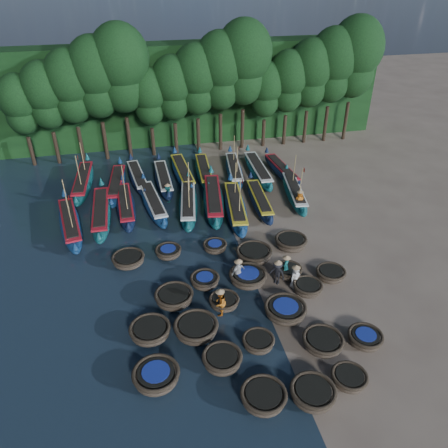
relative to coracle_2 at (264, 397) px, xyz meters
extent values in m
plane|color=#7D6C5B|center=(1.97, 9.92, -0.41)|extent=(120.00, 120.00, 0.00)
cube|color=black|center=(1.97, 33.42, 4.59)|extent=(40.00, 3.00, 10.00)
ellipsoid|color=#4E3F31|center=(0.00, 0.00, -0.09)|extent=(2.46, 2.46, 0.65)
torus|color=#372C20|center=(0.00, 0.00, 0.21)|extent=(2.18, 2.18, 0.20)
cylinder|color=black|center=(0.00, 0.00, 0.25)|extent=(1.66, 1.66, 0.06)
ellipsoid|color=#4E3F31|center=(2.24, -0.34, -0.07)|extent=(2.14, 2.14, 0.70)
torus|color=#372C20|center=(2.24, -0.34, 0.26)|extent=(2.16, 2.16, 0.21)
cylinder|color=black|center=(2.24, -0.34, 0.30)|extent=(1.63, 1.63, 0.06)
ellipsoid|color=#4E3F31|center=(4.28, 0.13, -0.13)|extent=(1.85, 1.85, 0.57)
torus|color=#372C20|center=(4.28, 0.13, 0.14)|extent=(1.77, 1.77, 0.17)
cylinder|color=black|center=(4.28, 0.13, 0.18)|extent=(1.34, 1.34, 0.05)
ellipsoid|color=#4E3F31|center=(-4.67, 2.16, -0.06)|extent=(2.76, 2.76, 0.70)
torus|color=#372C20|center=(-4.67, 2.16, 0.27)|extent=(2.31, 2.31, 0.21)
cylinder|color=black|center=(-4.67, 2.16, 0.31)|extent=(1.76, 1.76, 0.06)
cylinder|color=navy|center=(-4.67, 2.16, 0.35)|extent=(1.35, 1.35, 0.04)
ellipsoid|color=#4E3F31|center=(-1.39, 2.44, -0.06)|extent=(1.91, 1.91, 0.72)
torus|color=#372C20|center=(-1.39, 2.44, 0.28)|extent=(2.04, 2.04, 0.22)
cylinder|color=black|center=(-1.39, 2.44, 0.32)|extent=(1.53, 1.53, 0.07)
ellipsoid|color=#4E3F31|center=(0.69, 3.22, -0.11)|extent=(2.02, 2.02, 0.61)
torus|color=#372C20|center=(0.69, 3.22, 0.17)|extent=(1.72, 1.72, 0.18)
cylinder|color=black|center=(0.69, 3.22, 0.21)|extent=(1.29, 1.29, 0.06)
ellipsoid|color=#4E3F31|center=(3.95, 2.49, -0.10)|extent=(2.26, 2.26, 0.64)
torus|color=#372C20|center=(3.95, 2.49, 0.20)|extent=(2.18, 2.18, 0.19)
cylinder|color=black|center=(3.95, 2.49, 0.24)|extent=(1.66, 1.66, 0.06)
ellipsoid|color=#4E3F31|center=(6.23, 2.27, -0.11)|extent=(2.12, 2.12, 0.62)
torus|color=#372C20|center=(6.23, 2.27, 0.18)|extent=(1.87, 1.87, 0.19)
cylinder|color=black|center=(6.23, 2.27, 0.22)|extent=(1.41, 1.41, 0.06)
cylinder|color=navy|center=(6.23, 2.27, 0.26)|extent=(1.08, 1.08, 0.04)
ellipsoid|color=#4E3F31|center=(-4.73, 5.17, -0.08)|extent=(2.28, 2.28, 0.67)
torus|color=#372C20|center=(-4.73, 5.17, 0.24)|extent=(2.25, 2.25, 0.20)
cylinder|color=black|center=(-4.73, 5.17, 0.28)|extent=(1.71, 1.71, 0.06)
ellipsoid|color=#4E3F31|center=(-2.32, 4.79, -0.04)|extent=(2.44, 2.44, 0.75)
torus|color=#372C20|center=(-2.32, 4.79, 0.31)|extent=(2.43, 2.43, 0.23)
cylinder|color=black|center=(-2.32, 4.79, 0.35)|extent=(1.85, 1.85, 0.07)
ellipsoid|color=#4E3F31|center=(-0.37, 6.64, -0.13)|extent=(1.82, 1.82, 0.56)
torus|color=#372C20|center=(-0.37, 6.64, 0.13)|extent=(1.79, 1.79, 0.17)
cylinder|color=black|center=(-0.37, 6.64, 0.17)|extent=(1.36, 1.36, 0.05)
ellipsoid|color=#4E3F31|center=(2.82, 5.10, -0.06)|extent=(2.57, 2.57, 0.71)
torus|color=#372C20|center=(2.82, 5.10, 0.27)|extent=(2.42, 2.42, 0.21)
cylinder|color=black|center=(2.82, 5.10, 0.31)|extent=(1.85, 1.85, 0.06)
cylinder|color=navy|center=(2.82, 5.10, 0.36)|extent=(1.43, 1.43, 0.04)
ellipsoid|color=#4E3F31|center=(4.80, 6.73, -0.10)|extent=(1.83, 1.83, 0.62)
torus|color=#372C20|center=(4.80, 6.73, 0.19)|extent=(1.83, 1.83, 0.19)
cylinder|color=black|center=(4.80, 6.73, 0.22)|extent=(1.38, 1.38, 0.06)
ellipsoid|color=#4E3F31|center=(-3.17, 7.53, -0.06)|extent=(2.20, 2.20, 0.71)
torus|color=#372C20|center=(-3.17, 7.53, 0.27)|extent=(2.30, 2.30, 0.21)
cylinder|color=black|center=(-3.17, 7.53, 0.31)|extent=(1.75, 1.75, 0.06)
ellipsoid|color=#4E3F31|center=(-1.14, 8.68, -0.09)|extent=(2.22, 2.22, 0.65)
torus|color=#372C20|center=(-1.14, 8.68, 0.22)|extent=(1.84, 1.84, 0.20)
cylinder|color=black|center=(-1.14, 8.68, 0.26)|extent=(1.38, 1.38, 0.06)
cylinder|color=navy|center=(-1.14, 8.68, 0.30)|extent=(1.06, 1.06, 0.04)
ellipsoid|color=#4E3F31|center=(1.51, 8.39, -0.05)|extent=(2.80, 2.80, 0.72)
torus|color=#372C20|center=(1.51, 8.39, 0.28)|extent=(2.38, 2.38, 0.22)
cylinder|color=black|center=(1.51, 8.39, 0.33)|extent=(1.81, 1.81, 0.07)
cylinder|color=navy|center=(1.51, 8.39, 0.37)|extent=(1.40, 1.40, 0.04)
ellipsoid|color=#4E3F31|center=(4.21, 8.49, -0.12)|extent=(1.95, 1.95, 0.60)
torus|color=#372C20|center=(4.21, 8.49, 0.17)|extent=(1.75, 1.75, 0.18)
cylinder|color=black|center=(4.21, 8.49, 0.20)|extent=(1.32, 1.32, 0.05)
ellipsoid|color=#4E3F31|center=(6.72, 7.68, -0.11)|extent=(2.03, 2.03, 0.61)
torus|color=#372C20|center=(6.72, 7.68, 0.17)|extent=(1.89, 1.89, 0.18)
cylinder|color=black|center=(6.72, 7.68, 0.21)|extent=(1.43, 1.43, 0.06)
ellipsoid|color=#4E3F31|center=(-5.66, 11.89, -0.10)|extent=(2.37, 2.37, 0.63)
torus|color=#372C20|center=(-5.66, 11.89, 0.20)|extent=(2.17, 2.17, 0.19)
cylinder|color=black|center=(-5.66, 11.89, 0.24)|extent=(1.66, 1.66, 0.06)
ellipsoid|color=#4E3F31|center=(-3.00, 12.20, -0.11)|extent=(1.66, 1.66, 0.61)
torus|color=#372C20|center=(-3.00, 12.20, 0.17)|extent=(1.79, 1.79, 0.18)
cylinder|color=black|center=(-3.00, 12.20, 0.21)|extent=(1.35, 1.35, 0.06)
cylinder|color=navy|center=(-3.00, 12.20, 0.25)|extent=(1.04, 1.04, 0.04)
ellipsoid|color=#4E3F31|center=(0.20, 12.16, -0.12)|extent=(1.90, 1.90, 0.59)
torus|color=#372C20|center=(0.20, 12.16, 0.16)|extent=(1.67, 1.67, 0.18)
cylinder|color=black|center=(0.20, 12.16, 0.19)|extent=(1.25, 1.25, 0.05)
cylinder|color=navy|center=(0.20, 12.16, 0.23)|extent=(0.96, 0.96, 0.04)
ellipsoid|color=#4E3F31|center=(2.56, 10.68, -0.06)|extent=(2.43, 2.43, 0.71)
torus|color=#372C20|center=(2.56, 10.68, 0.28)|extent=(2.43, 2.43, 0.22)
cylinder|color=black|center=(2.56, 10.68, 0.32)|extent=(1.86, 1.86, 0.06)
ellipsoid|color=#4E3F31|center=(5.42, 11.42, -0.05)|extent=(2.63, 2.63, 0.74)
torus|color=#372C20|center=(5.42, 11.42, 0.30)|extent=(2.26, 2.26, 0.22)
cylinder|color=black|center=(5.42, 11.42, 0.34)|extent=(1.71, 1.71, 0.07)
ellipsoid|color=navy|center=(-9.69, 17.10, 0.10)|extent=(2.87, 8.35, 1.03)
cone|color=navy|center=(-10.38, 21.05, 0.77)|extent=(0.45, 0.45, 0.62)
cone|color=navy|center=(-9.01, 13.15, 0.72)|extent=(0.45, 0.45, 0.51)
cube|color=#AB1522|center=(-9.69, 17.10, 0.53)|extent=(2.15, 6.46, 0.12)
cube|color=black|center=(-9.69, 17.10, 0.61)|extent=(1.74, 5.60, 0.10)
cylinder|color=#997F4C|center=(-9.80, 18.33, 1.74)|extent=(0.07, 0.24, 2.88)
cylinder|color=#997F4C|center=(-9.33, 15.60, 1.74)|extent=(0.07, 0.24, 2.88)
plane|color=red|center=(-9.18, 15.63, 3.00)|extent=(0.00, 0.36, 0.36)
ellipsoid|color=#0F5A54|center=(-7.50, 18.21, 0.12)|extent=(1.56, 8.56, 1.07)
cone|color=#0F5A54|center=(-7.49, 22.38, 0.82)|extent=(0.47, 0.47, 0.64)
cone|color=#0F5A54|center=(-7.51, 14.04, 0.76)|extent=(0.47, 0.47, 0.53)
cube|color=#AB1522|center=(-7.50, 18.21, 0.57)|extent=(1.14, 6.64, 0.13)
cube|color=black|center=(-7.50, 18.21, 0.66)|extent=(0.85, 5.78, 0.11)
ellipsoid|color=#0F1B38|center=(-5.63, 18.97, 0.08)|extent=(1.72, 8.02, 1.00)
cone|color=#0F1B38|center=(-5.77, 22.85, 0.73)|extent=(0.44, 0.44, 0.60)
cone|color=#0F1B38|center=(-5.50, 15.08, 0.68)|extent=(0.44, 0.44, 0.50)
cube|color=#AB1522|center=(-5.63, 18.97, 0.50)|extent=(1.26, 6.21, 0.12)
cube|color=black|center=(-5.63, 18.97, 0.58)|extent=(0.97, 5.41, 0.10)
cylinder|color=#997F4C|center=(-5.58, 20.16, 1.68)|extent=(0.07, 0.24, 2.79)
cylinder|color=#997F4C|center=(-5.48, 17.48, 1.68)|extent=(0.07, 0.24, 2.79)
plane|color=red|center=(-5.33, 17.48, 2.89)|extent=(0.00, 0.35, 0.35)
ellipsoid|color=navy|center=(-3.48, 18.94, 0.08)|extent=(2.47, 8.08, 1.00)
cone|color=navy|center=(-3.99, 22.79, 0.73)|extent=(0.44, 0.44, 0.60)
cone|color=navy|center=(-2.96, 15.09, 0.68)|extent=(0.44, 0.44, 0.50)
cube|color=silver|center=(-3.48, 18.94, 0.50)|extent=(1.85, 6.25, 0.12)
cube|color=black|center=(-3.48, 18.94, 0.58)|extent=(1.48, 5.43, 0.10)
ellipsoid|color=#0F5A54|center=(-0.75, 18.17, 0.10)|extent=(2.68, 8.37, 1.03)
cone|color=#0F5A54|center=(-0.16, 22.15, 0.77)|extent=(0.45, 0.45, 0.62)
cone|color=#0F5A54|center=(-1.34, 14.20, 0.72)|extent=(0.45, 0.45, 0.51)
cube|color=silver|center=(-0.75, 18.17, 0.53)|extent=(2.01, 6.47, 0.12)
cube|color=black|center=(-0.75, 18.17, 0.62)|extent=(1.61, 5.62, 0.10)
cylinder|color=#997F4C|center=(-0.47, 19.38, 1.75)|extent=(0.07, 0.24, 2.88)
cylinder|color=#997F4C|center=(-0.88, 16.63, 1.75)|extent=(0.07, 0.24, 2.88)
plane|color=red|center=(-0.72, 16.61, 3.00)|extent=(0.00, 0.36, 0.36)
ellipsoid|color=#0F5A54|center=(1.33, 18.39, 0.14)|extent=(2.89, 9.08, 1.12)
cone|color=#0F5A54|center=(1.96, 22.71, 0.87)|extent=(0.49, 0.49, 0.67)
cone|color=#0F5A54|center=(0.70, 14.08, 0.81)|extent=(0.49, 0.49, 0.56)
cube|color=#AB1522|center=(1.33, 18.39, 0.61)|extent=(2.17, 7.03, 0.13)
cube|color=black|center=(1.33, 18.39, 0.70)|extent=(1.74, 6.10, 0.11)
ellipsoid|color=navy|center=(2.78, 16.82, 0.13)|extent=(2.65, 8.79, 1.08)
cone|color=navy|center=(3.32, 21.01, 0.83)|extent=(0.48, 0.48, 0.65)
cone|color=navy|center=(2.24, 12.64, 0.78)|extent=(0.48, 0.48, 0.54)
cube|color=gold|center=(2.78, 16.82, 0.58)|extent=(1.98, 6.80, 0.13)
cube|color=black|center=(2.78, 16.82, 0.67)|extent=(1.58, 5.90, 0.11)
cylinder|color=#997F4C|center=(3.05, 18.10, 1.86)|extent=(0.08, 0.26, 3.03)
cylinder|color=#997F4C|center=(2.68, 15.20, 1.86)|extent=(0.08, 0.26, 3.03)
plane|color=red|center=(2.84, 15.18, 3.18)|extent=(0.00, 0.38, 0.38)
ellipsoid|color=#0F1B38|center=(4.95, 17.56, 0.06)|extent=(1.85, 7.62, 0.94)
cone|color=#0F1B38|center=(5.19, 21.23, 0.67)|extent=(0.42, 0.42, 0.57)
cone|color=#0F1B38|center=(4.71, 13.89, 0.62)|extent=(0.42, 0.42, 0.47)
cube|color=gold|center=(4.95, 17.56, 0.45)|extent=(1.37, 5.90, 0.11)
cube|color=black|center=(4.95, 17.56, 0.53)|extent=(1.07, 5.13, 0.09)
ellipsoid|color=#0F5A54|center=(8.17, 18.23, 0.07)|extent=(2.60, 7.91, 0.97)
cone|color=#0F5A54|center=(8.76, 21.98, 0.70)|extent=(0.43, 0.43, 0.58)
cone|color=#0F5A54|center=(7.58, 14.48, 0.66)|extent=(0.43, 0.43, 0.49)
cube|color=silver|center=(8.17, 18.23, 0.48)|extent=(1.95, 6.12, 0.12)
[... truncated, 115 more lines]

